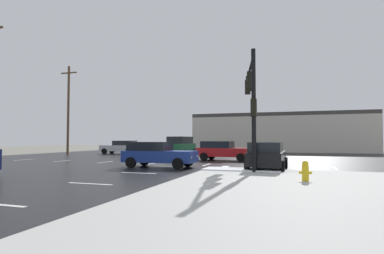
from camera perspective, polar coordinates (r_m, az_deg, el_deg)
name	(u,v)px	position (r m, az deg, el deg)	size (l,w,h in m)	color
ground_plane	(179,164)	(21.63, -2.42, -6.97)	(120.00, 120.00, 0.00)	slate
road_asphalt	(179,164)	(21.63, -2.42, -6.95)	(44.00, 44.00, 0.02)	black
snow_strip_curbside	(241,169)	(16.48, 9.21, -7.82)	(4.00, 1.60, 0.06)	white
lane_markings	(189,166)	(19.94, -0.54, -7.31)	(36.15, 36.15, 0.01)	silver
traffic_signal_mast	(251,92)	(17.79, 10.94, 6.37)	(1.36, 6.18, 6.19)	black
fire_hydrant	(305,171)	(12.77, 20.38, -7.67)	(0.48, 0.26, 0.79)	gold
strip_building_background	(280,133)	(46.06, 16.07, -1.05)	(24.13, 8.00, 5.40)	beige
sedan_blue	(157,154)	(19.27, -6.48, -4.99)	(4.54, 2.03, 1.58)	navy
sedan_red	(223,150)	(25.48, 5.82, -4.34)	(4.66, 2.37, 1.58)	#B21919
sedan_silver	(121,147)	(37.83, -13.10, -3.62)	(4.62, 2.24, 1.58)	#B7BABF
suv_green	(180,146)	(33.11, -2.20, -3.47)	(2.25, 4.87, 2.03)	#195933
sedan_black	(267,155)	(17.75, 13.83, -5.17)	(2.14, 4.59, 1.58)	black
utility_pole_far	(68,108)	(39.46, -22.06, 3.29)	(2.20, 0.28, 10.54)	brown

